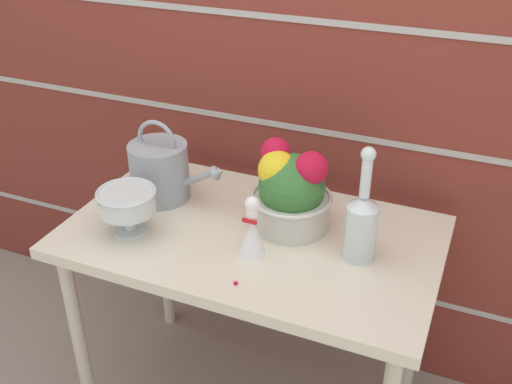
# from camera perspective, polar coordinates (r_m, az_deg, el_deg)

# --- Properties ---
(brick_wall) EXTENTS (3.60, 0.08, 2.20)m
(brick_wall) POSITION_cam_1_polar(r_m,az_deg,el_deg) (2.00, 4.54, 11.28)
(brick_wall) COLOR maroon
(brick_wall) RESTS_ON ground_plane
(patio_table) EXTENTS (1.11, 0.66, 0.74)m
(patio_table) POSITION_cam_1_polar(r_m,az_deg,el_deg) (1.84, -0.40, -5.93)
(patio_table) COLOR beige
(patio_table) RESTS_ON ground_plane
(watering_can) EXTENTS (0.33, 0.19, 0.27)m
(watering_can) POSITION_cam_1_polar(r_m,az_deg,el_deg) (1.95, -9.10, 2.06)
(watering_can) COLOR #93999E
(watering_can) RESTS_ON patio_table
(crystal_pedestal_bowl) EXTENTS (0.18, 0.18, 0.14)m
(crystal_pedestal_bowl) POSITION_cam_1_polar(r_m,az_deg,el_deg) (1.78, -12.16, -1.05)
(crystal_pedestal_bowl) COLOR silver
(crystal_pedestal_bowl) RESTS_ON patio_table
(flower_planter) EXTENTS (0.25, 0.25, 0.26)m
(flower_planter) POSITION_cam_1_polar(r_m,az_deg,el_deg) (1.77, 3.31, 0.10)
(flower_planter) COLOR beige
(flower_planter) RESTS_ON patio_table
(glass_decanter) EXTENTS (0.09, 0.09, 0.34)m
(glass_decanter) POSITION_cam_1_polar(r_m,az_deg,el_deg) (1.65, 10.02, -2.83)
(glass_decanter) COLOR silver
(glass_decanter) RESTS_ON patio_table
(figurine_vase) EXTENTS (0.08, 0.08, 0.18)m
(figurine_vase) POSITION_cam_1_polar(r_m,az_deg,el_deg) (1.66, -0.35, -3.73)
(figurine_vase) COLOR white
(figurine_vase) RESTS_ON patio_table
(fallen_petal) EXTENTS (0.01, 0.01, 0.01)m
(fallen_petal) POSITION_cam_1_polar(r_m,az_deg,el_deg) (1.59, -1.95, -8.68)
(fallen_petal) COLOR red
(fallen_petal) RESTS_ON patio_table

